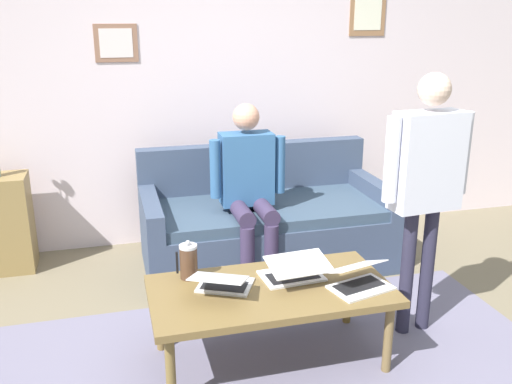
% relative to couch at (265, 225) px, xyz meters
% --- Properties ---
extents(ground_plane, '(7.68, 7.68, 0.00)m').
position_rel_couch_xyz_m(ground_plane, '(0.19, 1.51, -0.30)').
color(ground_plane, '#736851').
extents(area_rug, '(3.20, 1.73, 0.01)m').
position_rel_couch_xyz_m(area_rug, '(0.34, 1.40, -0.30)').
color(area_rug, slate).
rests_on(area_rug, ground_plane).
extents(back_wall, '(7.04, 0.11, 2.70)m').
position_rel_couch_xyz_m(back_wall, '(0.19, -0.69, 1.05)').
color(back_wall, silver).
rests_on(back_wall, ground_plane).
extents(couch, '(1.87, 0.91, 0.88)m').
position_rel_couch_xyz_m(couch, '(0.00, 0.00, 0.00)').
color(couch, '#39465E').
rests_on(couch, ground_plane).
extents(coffee_table, '(1.31, 0.67, 0.45)m').
position_rel_couch_xyz_m(coffee_table, '(0.34, 1.30, 0.10)').
color(coffee_table, brown).
rests_on(coffee_table, ground_plane).
extents(laptop_left, '(0.36, 0.35, 0.15)m').
position_rel_couch_xyz_m(laptop_left, '(0.18, 1.24, 0.20)').
color(laptop_left, silver).
rests_on(laptop_left, coffee_table).
extents(laptop_center, '(0.41, 0.44, 0.14)m').
position_rel_couch_xyz_m(laptop_center, '(0.59, 1.26, 0.19)').
color(laptop_center, silver).
rests_on(laptop_center, coffee_table).
extents(laptop_right, '(0.38, 0.34, 0.15)m').
position_rel_couch_xyz_m(laptop_right, '(-0.12, 1.41, 0.19)').
color(laptop_right, silver).
rests_on(laptop_right, coffee_table).
extents(french_press, '(0.12, 0.10, 0.23)m').
position_rel_couch_xyz_m(french_press, '(0.75, 1.06, 0.25)').
color(french_press, '#4C3323').
rests_on(french_press, coffee_table).
extents(side_shelf, '(0.42, 0.32, 0.74)m').
position_rel_couch_xyz_m(side_shelf, '(1.95, -0.37, 0.07)').
color(side_shelf, olive).
rests_on(side_shelf, ground_plane).
extents(person_standing, '(0.56, 0.21, 1.57)m').
position_rel_couch_xyz_m(person_standing, '(-0.61, 1.21, 0.70)').
color(person_standing, '#28273B').
rests_on(person_standing, ground_plane).
extents(person_seated, '(0.55, 0.51, 1.28)m').
position_rel_couch_xyz_m(person_seated, '(0.18, 0.23, 0.42)').
color(person_seated, '#372C48').
rests_on(person_seated, ground_plane).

